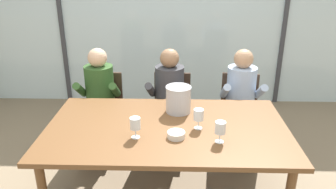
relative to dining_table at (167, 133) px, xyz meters
name	(u,v)px	position (x,y,z in m)	size (l,w,h in m)	color
ground	(170,144)	(0.00, 1.00, -0.70)	(14.00, 14.00, 0.00)	#847056
window_glass_panel	(172,18)	(0.00, 2.37, 0.60)	(7.25, 0.03, 2.60)	silver
window_mullion_left	(61,18)	(-1.63, 2.35, 0.60)	(0.06, 0.06, 2.60)	#38383D
window_mullion_right	(285,19)	(1.63, 2.35, 0.60)	(0.06, 0.06, 2.60)	#38383D
hillside_vineyard	(174,18)	(0.00, 5.92, 0.02)	(13.25, 2.40, 1.43)	#477A38
dining_table	(167,133)	(0.00, 0.00, 0.00)	(2.05, 1.19, 0.77)	brown
chair_near_curtain	(103,105)	(-0.77, 0.98, -0.18)	(0.45, 0.45, 0.88)	#332319
chair_left_of_center	(172,105)	(0.02, 0.99, -0.18)	(0.47, 0.47, 0.88)	#332319
chair_center	(239,107)	(0.80, 0.98, -0.18)	(0.49, 0.49, 0.88)	#332319
person_olive_shirt	(99,95)	(-0.78, 0.87, -0.01)	(0.47, 0.62, 1.20)	#2D5123
person_charcoal_jacket	(168,96)	(-0.01, 0.87, -0.01)	(0.49, 0.63, 1.20)	#38383D
person_pale_blue_shirt	(242,97)	(0.80, 0.87, -0.01)	(0.46, 0.61, 1.20)	#9EB2D1
ice_bucket_primary	(178,99)	(0.10, 0.30, 0.20)	(0.24, 0.24, 0.25)	#B7B7BC
tasting_bowl	(176,135)	(0.08, -0.19, 0.09)	(0.14, 0.14, 0.05)	silver
wine_glass_by_left_taster	(199,116)	(0.27, -0.03, 0.19)	(0.08, 0.08, 0.17)	silver
wine_glass_near_bucket	(135,124)	(-0.24, -0.20, 0.19)	(0.08, 0.08, 0.17)	silver
wine_glass_center_pour	(220,128)	(0.42, -0.25, 0.19)	(0.08, 0.08, 0.17)	silver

